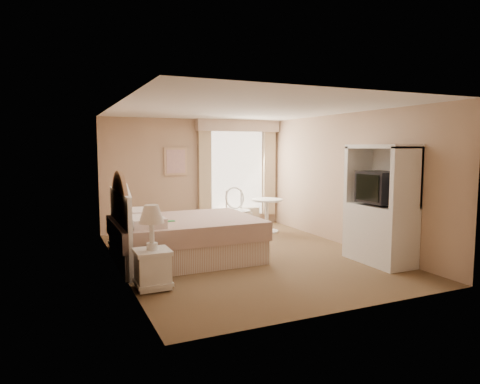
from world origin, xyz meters
name	(u,v)px	position (x,y,z in m)	size (l,w,h in m)	color
room	(245,184)	(0.00, 0.00, 1.25)	(4.21, 5.51, 2.51)	brown
window	(238,170)	(1.05, 2.65, 1.34)	(2.05, 0.22, 2.51)	white
framed_art	(176,161)	(-0.45, 2.71, 1.55)	(0.52, 0.04, 0.62)	tan
bed	(179,237)	(-1.11, 0.20, 0.39)	(2.32, 1.83, 1.62)	tan
nightstand_near	(152,258)	(-1.84, -1.08, 0.42)	(0.46, 0.46, 1.10)	white
nightstand_far	(123,225)	(-1.84, 1.39, 0.45)	(0.49, 0.49, 1.19)	white
round_table	(267,210)	(1.32, 1.71, 0.49)	(0.69, 0.69, 0.73)	white
cafe_chair	(237,207)	(0.60, 1.70, 0.59)	(0.58, 0.58, 1.02)	white
armoire	(380,214)	(1.81, -1.27, 0.79)	(0.57, 1.15, 1.91)	white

